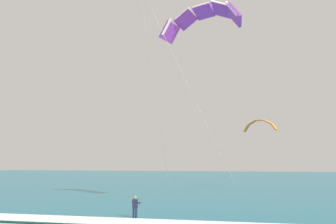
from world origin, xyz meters
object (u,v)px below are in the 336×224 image
(surfboard, at_px, (135,220))
(kite_primary, at_px, (202,18))
(kite_distant, at_px, (260,124))
(kitesurfer, at_px, (135,207))

(surfboard, distance_m, kite_primary, 21.15)
(surfboard, bearing_deg, kite_primary, 67.39)
(surfboard, xyz_separation_m, kite_distant, (10.38, 28.04, 9.57))
(surfboard, relative_size, kitesurfer, 0.85)
(kite_distant, bearing_deg, kite_primary, -109.16)
(kite_primary, bearing_deg, kitesurfer, -112.64)
(kite_distant, bearing_deg, kitesurfer, -110.33)
(kitesurfer, bearing_deg, kite_distant, 69.67)
(kitesurfer, bearing_deg, kite_primary, 67.36)
(kite_primary, relative_size, kite_distant, 3.79)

